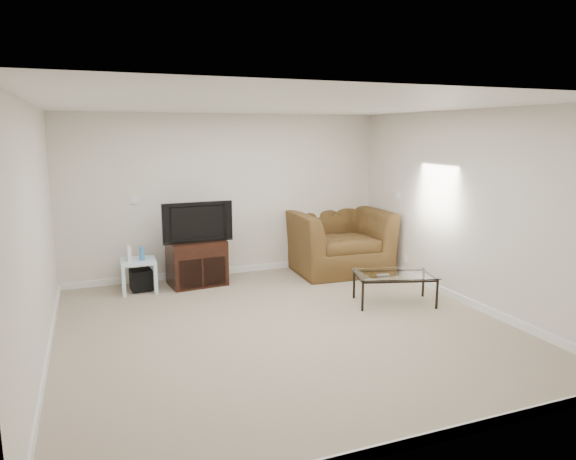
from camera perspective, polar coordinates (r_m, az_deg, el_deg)
name	(u,v)px	position (r m, az deg, el deg)	size (l,w,h in m)	color
floor	(285,327)	(6.02, -0.32, -10.78)	(5.00, 5.00, 0.00)	tan
ceiling	(285,105)	(5.61, -0.35, 13.72)	(5.00, 5.00, 0.00)	white
wall_back	(228,196)	(8.05, -6.69, 3.82)	(5.00, 0.02, 2.50)	silver
wall_left	(36,237)	(5.35, -26.24, -0.70)	(0.02, 5.00, 2.50)	silver
wall_right	(467,209)	(6.97, 19.28, 2.22)	(0.02, 5.00, 2.50)	silver
plate_back	(135,200)	(7.81, -16.68, 3.23)	(0.12, 0.02, 0.12)	white
plate_right_switch	(397,195)	(8.23, 12.02, 3.81)	(0.02, 0.09, 0.13)	white
plate_right_outlet	(405,258)	(8.15, 12.91, -3.09)	(0.02, 0.08, 0.12)	white
tv_stand	(197,263)	(7.68, -10.10, -3.58)	(0.80, 0.55, 0.66)	black
dvd_player	(197,248)	(7.59, -10.05, -2.03)	(0.45, 0.31, 0.06)	black
television	(196,221)	(7.52, -10.18, 0.98)	(0.94, 0.19, 0.58)	black
side_table	(139,275)	(7.57, -16.23, -4.88)	(0.47, 0.47, 0.45)	silver
subwoofer	(141,279)	(7.61, -16.00, -5.31)	(0.29, 0.29, 0.29)	black
game_console	(129,254)	(7.47, -17.23, -2.52)	(0.05, 0.15, 0.21)	white
game_case	(142,254)	(7.48, -15.92, -2.54)	(0.05, 0.13, 0.18)	#337FCC
recliner	(338,230)	(8.31, 5.57, -0.05)	(1.51, 0.98, 1.32)	brown
coffee_table	(394,289)	(6.90, 11.73, -6.39)	(1.03, 0.58, 0.40)	black
remote	(383,275)	(6.72, 10.53, -4.92)	(0.16, 0.04, 0.02)	#B2B2B7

